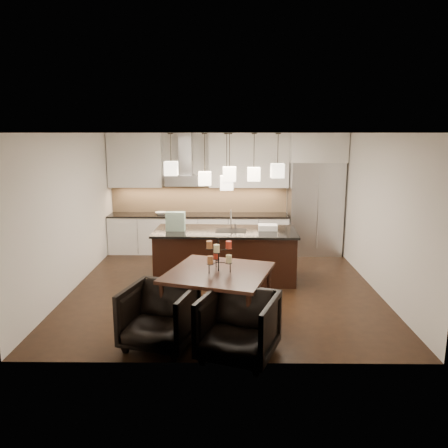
{
  "coord_description": "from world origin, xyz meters",
  "views": [
    {
      "loc": [
        0.08,
        -7.7,
        2.79
      ],
      "look_at": [
        0.0,
        0.2,
        1.15
      ],
      "focal_mm": 35.0,
      "sensor_mm": 36.0,
      "label": 1
    }
  ],
  "objects_px": {
    "armchair_right": "(238,326)",
    "island_body": "(225,256)",
    "refrigerator": "(315,208)",
    "dining_table": "(219,298)",
    "armchair_left": "(159,316)"
  },
  "relations": [
    {
      "from": "refrigerator",
      "to": "island_body",
      "type": "height_order",
      "value": "refrigerator"
    },
    {
      "from": "armchair_right",
      "to": "island_body",
      "type": "bearing_deg",
      "value": 113.81
    },
    {
      "from": "refrigerator",
      "to": "island_body",
      "type": "distance_m",
      "value": 2.89
    },
    {
      "from": "armchair_left",
      "to": "armchair_right",
      "type": "bearing_deg",
      "value": -1.84
    },
    {
      "from": "armchair_left",
      "to": "armchair_right",
      "type": "distance_m",
      "value": 1.09
    },
    {
      "from": "dining_table",
      "to": "armchair_left",
      "type": "relative_size",
      "value": 1.54
    },
    {
      "from": "island_body",
      "to": "armchair_left",
      "type": "height_order",
      "value": "island_body"
    },
    {
      "from": "armchair_right",
      "to": "refrigerator",
      "type": "bearing_deg",
      "value": 89.55
    },
    {
      "from": "armchair_left",
      "to": "refrigerator",
      "type": "bearing_deg",
      "value": 73.24
    },
    {
      "from": "refrigerator",
      "to": "armchair_right",
      "type": "height_order",
      "value": "refrigerator"
    },
    {
      "from": "island_body",
      "to": "dining_table",
      "type": "height_order",
      "value": "island_body"
    },
    {
      "from": "refrigerator",
      "to": "dining_table",
      "type": "distance_m",
      "value": 4.61
    },
    {
      "from": "armchair_left",
      "to": "armchair_right",
      "type": "height_order",
      "value": "armchair_right"
    },
    {
      "from": "refrigerator",
      "to": "dining_table",
      "type": "xyz_separation_m",
      "value": [
        -2.16,
        -4.02,
        -0.66
      ]
    },
    {
      "from": "island_body",
      "to": "dining_table",
      "type": "bearing_deg",
      "value": -90.5
    }
  ]
}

